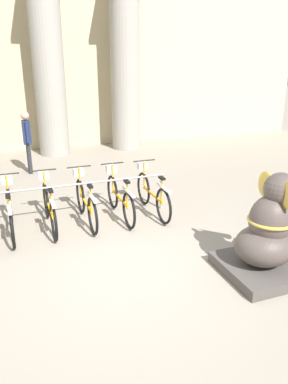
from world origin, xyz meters
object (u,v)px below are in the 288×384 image
at_px(bicycle_6, 152,193).
at_px(elephant_statue, 268,235).
at_px(bicycle_5, 120,197).
at_px(bicycle_2, 10,212).
at_px(bicycle_3, 49,206).
at_px(bicycle_4, 86,202).
at_px(person_pedestrian, 27,137).

bearing_deg(bicycle_6, elephant_statue, -75.27).
distance_m(bicycle_5, elephant_statue, 3.11).
height_order(bicycle_2, bicycle_5, same).
height_order(bicycle_3, elephant_statue, elephant_statue).
xyz_separation_m(bicycle_2, bicycle_6, (2.76, 0.00, 0.00)).
height_order(bicycle_2, bicycle_6, same).
distance_m(bicycle_3, elephant_statue, 3.92).
distance_m(bicycle_5, bicycle_6, 0.69).
relative_size(bicycle_2, bicycle_6, 1.00).
bearing_deg(bicycle_2, bicycle_6, 0.08).
xyz_separation_m(bicycle_4, bicycle_6, (1.38, -0.02, 0.00)).
height_order(bicycle_2, bicycle_4, same).
height_order(bicycle_4, elephant_statue, elephant_statue).
distance_m(bicycle_6, elephant_statue, 2.83).
relative_size(bicycle_2, bicycle_4, 1.00).
height_order(bicycle_3, bicycle_4, same).
bearing_deg(person_pedestrian, bicycle_5, -69.09).
bearing_deg(bicycle_4, bicycle_3, 179.65).
bearing_deg(elephant_statue, bicycle_6, 104.73).
bearing_deg(bicycle_5, elephant_statue, -63.00).
relative_size(bicycle_4, elephant_statue, 1.00).
xyz_separation_m(bicycle_6, elephant_statue, (0.72, -2.73, 0.20)).
height_order(bicycle_5, bicycle_6, same).
xyz_separation_m(bicycle_3, bicycle_6, (2.07, -0.02, 0.00)).
bearing_deg(bicycle_6, bicycle_5, 177.63).
relative_size(bicycle_3, person_pedestrian, 1.07).
bearing_deg(elephant_statue, bicycle_3, 135.31).
bearing_deg(bicycle_5, bicycle_4, -179.12).
bearing_deg(bicycle_3, bicycle_4, -0.35).
xyz_separation_m(bicycle_3, elephant_statue, (2.79, -2.76, 0.20)).
bearing_deg(bicycle_2, bicycle_3, 2.16).
height_order(bicycle_4, bicycle_6, same).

